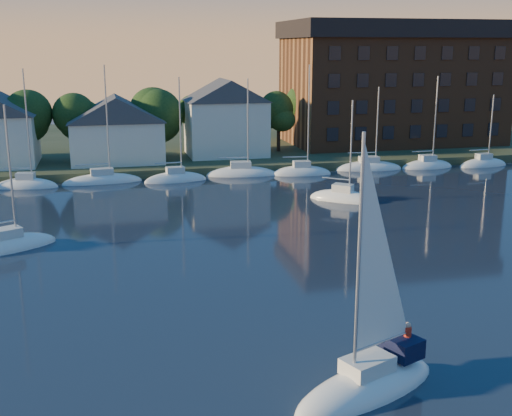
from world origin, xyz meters
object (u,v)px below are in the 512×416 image
object	(u,v)px
clubhouse_east	(226,117)
drifting_sailboat_right	(342,200)
drifting_sailboat_left	(7,248)
hero_sailboat	(369,379)
clubhouse_centre	(117,128)
condo_block	(392,82)

from	to	relation	value
clubhouse_east	drifting_sailboat_right	size ratio (longest dim) A/B	0.96
drifting_sailboat_right	drifting_sailboat_left	bearing A→B (deg)	-123.90
hero_sailboat	drifting_sailboat_left	distance (m)	31.23
clubhouse_centre	drifting_sailboat_left	world-z (taller)	drifting_sailboat_left
hero_sailboat	drifting_sailboat_right	distance (m)	36.37
drifting_sailboat_right	condo_block	bearing A→B (deg)	97.28
condo_block	clubhouse_east	bearing A→B (deg)	-167.11
clubhouse_east	condo_block	distance (m)	26.94
clubhouse_centre	clubhouse_east	size ratio (longest dim) A/B	1.10
clubhouse_centre	drifting_sailboat_left	bearing A→B (deg)	-106.25
condo_block	drifting_sailboat_left	xyz separation A→B (m)	(-49.11, -39.20, -9.70)
clubhouse_east	clubhouse_centre	bearing A→B (deg)	-171.87
condo_block	drifting_sailboat_right	bearing A→B (deg)	-122.13
hero_sailboat	drifting_sailboat_left	size ratio (longest dim) A/B	1.07
hero_sailboat	drifting_sailboat_right	size ratio (longest dim) A/B	1.15
hero_sailboat	drifting_sailboat_right	bearing A→B (deg)	-131.45
clubhouse_centre	hero_sailboat	bearing A→B (deg)	-80.79
clubhouse_east	hero_sailboat	distance (m)	59.02
condo_block	drifting_sailboat_left	size ratio (longest dim) A/B	2.61
clubhouse_centre	drifting_sailboat_left	distance (m)	32.94
clubhouse_centre	clubhouse_east	bearing A→B (deg)	8.13
clubhouse_centre	clubhouse_east	xyz separation A→B (m)	(14.00, 2.00, 0.87)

